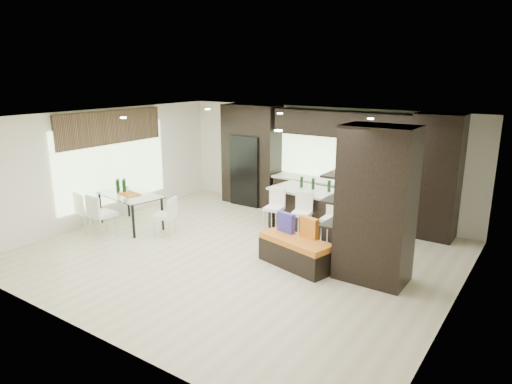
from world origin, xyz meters
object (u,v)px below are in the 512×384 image
Objects in this scene: floor_vase at (354,243)px; chair_far at (89,214)px; stool_mid at (301,222)px; dining_table at (131,211)px; chair_near at (103,217)px; chair_end at (165,218)px; stool_right at (331,228)px; kitchen_island at (318,212)px; bench at (295,252)px; stool_left at (274,217)px.

floor_vase is 1.52× the size of chair_far.
stool_mid is 1.01× the size of chair_far.
chair_near is (0.00, -0.78, 0.05)m from dining_table.
floor_vase is at bearing -106.00° from chair_end.
stool_mid is at bearing 29.90° from dining_table.
stool_right is 1.06× the size of chair_end.
floor_vase reaches higher than dining_table.
stool_mid is 4.80m from chair_far.
chair_near is (-4.47, -2.17, 0.01)m from stool_right.
floor_vase is 4.30m from chair_end.
stool_right is 0.97× the size of chair_near.
chair_near is at bearing -168.32° from floor_vase.
stool_mid is at bearing 39.94° from chair_far.
chair_far is at bearing -113.83° from dining_table.
chair_end is at bearing -134.79° from kitchen_island.
chair_near is (-4.32, -0.97, 0.17)m from bench.
stool_right is at bearing -6.10° from stool_left.
chair_far is 1.79m from chair_end.
chair_end is at bearing 39.37° from chair_near.
bench is 4.43m from chair_near.
dining_table is 1.11m from chair_end.
chair_near is 0.51m from chair_far.
floor_vase is 0.80× the size of dining_table.
stool_right is 1.01× the size of chair_far.
floor_vase is at bearing -44.84° from stool_mid.
stool_mid is 1.33m from bench.
stool_mid is (0.00, -0.78, -0.04)m from kitchen_island.
kitchen_island reaches higher than stool_left.
kitchen_island is 5.20m from chair_far.
floor_vase reaches higher than chair_end.
stool_right is at bearing 26.97° from dining_table.
chair_far is at bearing -176.59° from chair_near.
chair_near is at bearing -80.37° from dining_table.
chair_end is (1.11, 0.00, 0.01)m from dining_table.
stool_left is 3.77m from chair_near.
stool_mid is 1.00× the size of stool_right.
stool_mid reaches higher than chair_end.
bench is 1.78× the size of chair_end.
stool_left is 1.06× the size of chair_end.
chair_near is at bearing -161.65° from stool_mid.
chair_near is 1.04× the size of chair_far.
stool_right is 3.64m from chair_end.
floor_vase is 1.46× the size of chair_near.
chair_far is (-0.51, 0.01, -0.02)m from chair_near.
kitchen_island is at bearing 128.59° from stool_right.
stool_right reaches higher than chair_end.
chair_end is (-3.36, -1.40, -0.03)m from stool_right.
stool_mid is at bearing 128.09° from bench.
dining_table is at bearing -163.54° from bench.
kitchen_island is 2.65× the size of chair_far.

